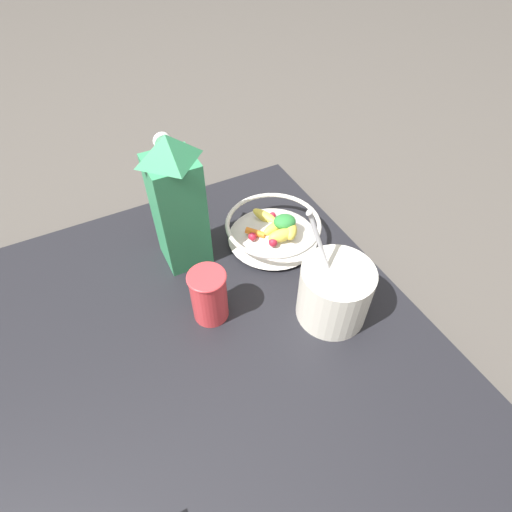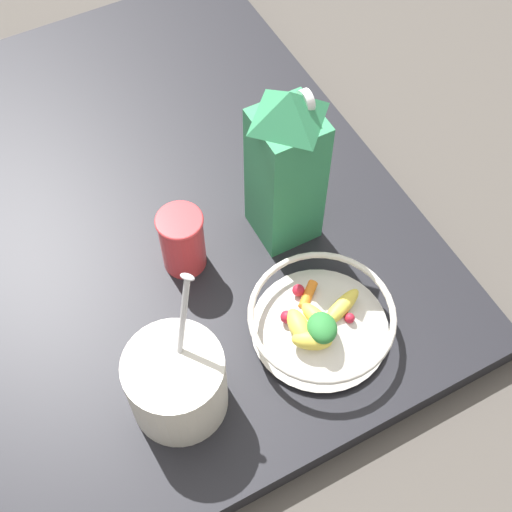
{
  "view_description": "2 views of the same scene",
  "coord_description": "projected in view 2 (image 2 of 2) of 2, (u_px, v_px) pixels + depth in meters",
  "views": [
    {
      "loc": [
        -0.01,
        0.33,
        0.71
      ],
      "look_at": [
        -0.27,
        -0.17,
        0.11
      ],
      "focal_mm": 28.0,
      "sensor_mm": 36.0,
      "label": 1
    },
    {
      "loc": [
        -0.75,
        0.07,
        1.02
      ],
      "look_at": [
        -0.23,
        -0.21,
        0.11
      ],
      "focal_mm": 50.0,
      "sensor_mm": 36.0,
      "label": 2
    }
  ],
  "objects": [
    {
      "name": "yogurt_tub",
      "position": [
        176.0,
        381.0,
        0.97
      ],
      "size": [
        0.14,
        0.14,
        0.25
      ],
      "color": "silver",
      "rests_on": "countertop"
    },
    {
      "name": "ground_plane",
      "position": [
        88.0,
        242.0,
        1.24
      ],
      "size": [
        6.0,
        6.0,
        0.0
      ],
      "primitive_type": "plane",
      "color": "#4C4742"
    },
    {
      "name": "countertop",
      "position": [
        85.0,
        235.0,
        1.22
      ],
      "size": [
        1.05,
        1.05,
        0.04
      ],
      "color": "black",
      "rests_on": "ground_plane"
    },
    {
      "name": "fruit_bowl",
      "position": [
        321.0,
        321.0,
        1.06
      ],
      "size": [
        0.22,
        0.22,
        0.07
      ],
      "color": "silver",
      "rests_on": "countertop"
    },
    {
      "name": "drinking_cup",
      "position": [
        182.0,
        240.0,
        1.11
      ],
      "size": [
        0.07,
        0.07,
        0.12
      ],
      "color": "#DB383D",
      "rests_on": "countertop"
    },
    {
      "name": "milk_carton",
      "position": [
        286.0,
        167.0,
        1.07
      ],
      "size": [
        0.09,
        0.09,
        0.31
      ],
      "color": "#338C59",
      "rests_on": "countertop"
    }
  ]
}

